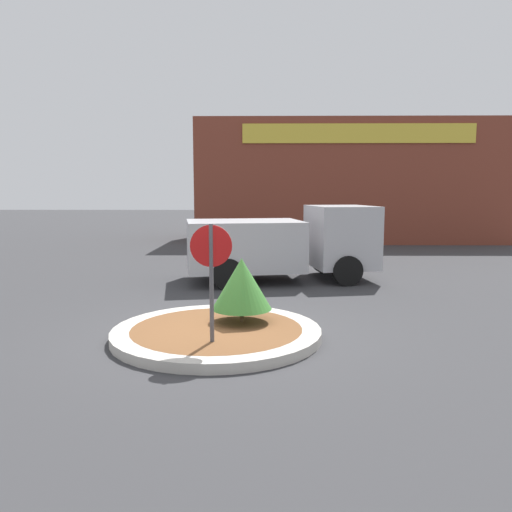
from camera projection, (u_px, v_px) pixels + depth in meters
The scene contains 6 objects.
ground_plane at pixel (217, 337), 8.90m from camera, with size 120.00×120.00×0.00m, color #38383A.
traffic_island at pixel (217, 333), 8.89m from camera, with size 3.72×3.72×0.17m.
stop_sign at pixel (211, 265), 7.93m from camera, with size 0.67×0.07×2.09m.
island_shrub at pixel (242, 284), 9.22m from camera, with size 1.12×1.12×1.20m.
utility_truck at pixel (283, 242), 14.44m from camera, with size 5.65×3.17×2.17m.
storefront_building at pixel (347, 182), 26.63m from camera, with size 15.60×6.07×6.09m.
Camera 1 is at (0.83, -8.63, 2.60)m, focal length 35.00 mm.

